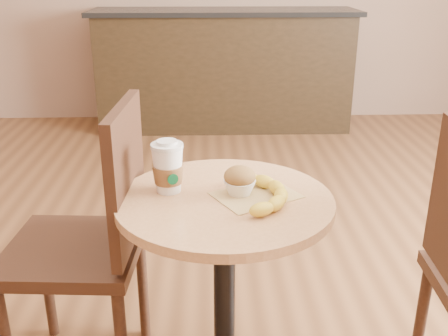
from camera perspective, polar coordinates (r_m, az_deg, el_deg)
name	(u,v)px	position (r m, az deg, el deg)	size (l,w,h in m)	color
cafe_table	(224,263)	(1.70, 0.04, -10.34)	(0.66, 0.66, 0.75)	black
chair_left	(93,237)	(1.83, -14.11, -7.27)	(0.47, 0.47, 1.01)	#371F13
service_counter	(224,69)	(4.77, 0.03, 10.68)	(2.30, 0.65, 1.04)	black
kraft_bag	(256,195)	(1.60, 3.50, -2.97)	(0.24, 0.18, 0.00)	tan
coffee_cup	(168,169)	(1.61, -6.12, -0.09)	(0.10, 0.10, 0.17)	white
muffin	(240,181)	(1.59, 1.71, -1.38)	(0.10, 0.10, 0.09)	silver
banana	(265,193)	(1.56, 4.51, -2.70)	(0.17, 0.30, 0.04)	gold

